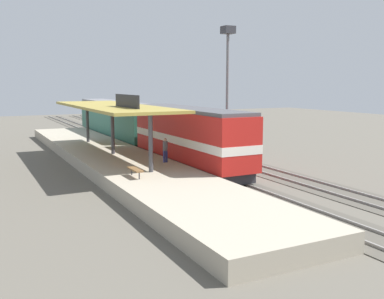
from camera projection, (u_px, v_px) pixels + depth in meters
ground_plane at (188, 159)px, 37.48m from camera, size 120.00×120.00×0.00m
track_near at (167, 160)px, 36.58m from camera, size 3.20×110.00×0.16m
track_far at (215, 156)px, 38.65m from camera, size 3.20×110.00×0.16m
platform at (113, 159)px, 34.45m from camera, size 6.00×44.00×0.90m
station_canopy at (112, 107)px, 33.76m from camera, size 5.20×18.00×4.70m
platform_bench at (135, 170)px, 25.73m from camera, size 0.44×1.70×0.50m
locomotive at (189, 137)px, 32.60m from camera, size 2.93×14.43×4.44m
passenger_carriage_single at (116, 120)px, 48.47m from camera, size 2.90×20.00×4.24m
light_mast at (228, 62)px, 41.67m from camera, size 1.10×1.10×11.70m
person_waiting at (165, 149)px, 30.51m from camera, size 0.34×0.34×1.71m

